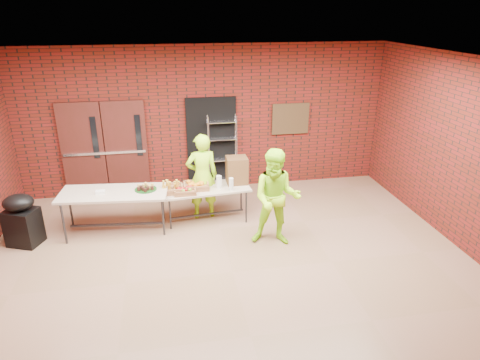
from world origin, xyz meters
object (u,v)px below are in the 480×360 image
object	(u,v)px
volunteer_man	(276,198)
wire_rack	(223,153)
table_left	(114,195)
table_right	(207,191)
volunteer_woman	(202,176)
covered_grill	(22,220)
coffee_dispenser	(237,170)

from	to	relation	value
volunteer_man	wire_rack	bearing A→B (deg)	119.26
wire_rack	table_left	size ratio (longest dim) A/B	0.87
table_left	volunteer_man	size ratio (longest dim) A/B	1.15
table_right	volunteer_woman	world-z (taller)	volunteer_woman
covered_grill	table_left	bearing A→B (deg)	28.95
table_left	volunteer_woman	world-z (taller)	volunteer_woman
volunteer_woman	volunteer_man	size ratio (longest dim) A/B	0.98
coffee_dispenser	volunteer_woman	bearing A→B (deg)	179.06
wire_rack	volunteer_man	xyz separation A→B (m)	(0.57, -2.54, 0.00)
covered_grill	volunteer_woman	distance (m)	3.27
covered_grill	table_right	bearing A→B (deg)	28.09
volunteer_woman	covered_grill	bearing A→B (deg)	4.26
table_right	coffee_dispenser	xyz separation A→B (m)	(0.62, 0.15, 0.32)
table_left	volunteer_man	bearing A→B (deg)	-12.86
wire_rack	volunteer_woman	distance (m)	1.39
table_right	volunteer_man	distance (m)	1.57
table_right	covered_grill	size ratio (longest dim) A/B	1.79
table_right	covered_grill	bearing A→B (deg)	-178.91
volunteer_man	table_left	bearing A→B (deg)	178.02
wire_rack	coffee_dispenser	xyz separation A→B (m)	(0.10, -1.28, 0.07)
wire_rack	volunteer_woman	size ratio (longest dim) A/B	1.02
table_left	volunteer_woman	size ratio (longest dim) A/B	1.17
wire_rack	table_left	distance (m)	2.74
coffee_dispenser	covered_grill	xyz separation A→B (m)	(-3.88, -0.52, -0.46)
volunteer_woman	coffee_dispenser	bearing A→B (deg)	173.93
coffee_dispenser	covered_grill	distance (m)	3.94
covered_grill	volunteer_man	xyz separation A→B (m)	(4.35, -0.74, 0.39)
coffee_dispenser	volunteer_man	size ratio (longest dim) A/B	0.31
table_right	covered_grill	distance (m)	3.29
coffee_dispenser	volunteer_woman	world-z (taller)	volunteer_woman
volunteer_woman	volunteer_man	distance (m)	1.72
table_right	covered_grill	xyz separation A→B (m)	(-3.26, -0.36, -0.14)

